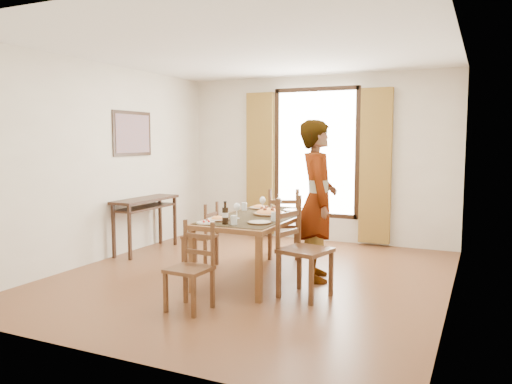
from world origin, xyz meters
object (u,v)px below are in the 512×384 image
at_px(console_table, 146,206).
at_px(man, 317,201).
at_px(pasta_platter, 269,211).
at_px(dining_table, 259,221).

distance_m(console_table, man, 2.81).
bearing_deg(man, pasta_platter, 79.85).
xyz_separation_m(console_table, man, (2.78, -0.36, 0.26)).
bearing_deg(pasta_platter, man, 11.31).
distance_m(man, pasta_platter, 0.60).
bearing_deg(man, dining_table, 86.11).
bearing_deg(pasta_platter, console_table, 167.81).
relative_size(console_table, man, 0.63).
distance_m(console_table, pasta_platter, 2.26).
distance_m(console_table, dining_table, 2.19).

